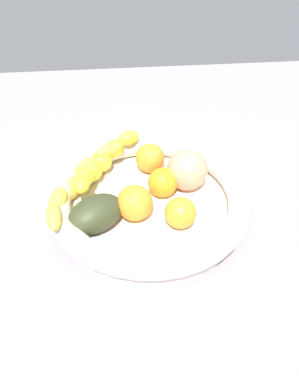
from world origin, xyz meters
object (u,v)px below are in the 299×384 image
(orange_mid_left, at_px, (135,203))
(orange_rear, at_px, (163,182))
(banana_draped_right, at_px, (75,184))
(banana_draped_left, at_px, (100,163))
(orange_mid_right, at_px, (150,158))
(fruit_bowl, at_px, (150,200))
(orange_front, at_px, (180,213))
(peach_blush, at_px, (187,170))
(avocado_dark, at_px, (95,214))

(orange_mid_left, distance_m, orange_rear, 0.08)
(banana_draped_right, height_order, orange_rear, banana_draped_right)
(banana_draped_left, relative_size, orange_mid_left, 2.83)
(banana_draped_left, xyz_separation_m, banana_draped_right, (-0.04, -0.05, -0.00))
(orange_mid_left, distance_m, orange_mid_right, 0.13)
(fruit_bowl, distance_m, orange_front, 0.07)
(orange_front, xyz_separation_m, orange_mid_right, (-0.04, 0.15, 0.00))
(orange_rear, xyz_separation_m, peach_blush, (0.05, 0.02, 0.01))
(orange_front, bearing_deg, orange_rear, 104.03)
(banana_draped_right, distance_m, avocado_dark, 0.08)
(orange_mid_left, bearing_deg, orange_rear, 45.02)
(orange_rear, relative_size, peach_blush, 0.72)
(orange_front, bearing_deg, banana_draped_right, 154.18)
(banana_draped_left, relative_size, peach_blush, 2.32)
(orange_front, height_order, orange_mid_left, orange_mid_left)
(fruit_bowl, relative_size, orange_mid_left, 5.72)
(orange_rear, height_order, peach_blush, peach_blush)
(banana_draped_right, relative_size, peach_blush, 3.04)
(orange_mid_right, relative_size, avocado_dark, 0.58)
(banana_draped_right, bearing_deg, orange_mid_left, -29.79)
(fruit_bowl, distance_m, avocado_dark, 0.10)
(orange_mid_right, xyz_separation_m, peach_blush, (0.06, -0.05, 0.01))
(banana_draped_right, relative_size, orange_mid_left, 3.71)
(banana_draped_left, distance_m, peach_blush, 0.16)
(banana_draped_left, height_order, orange_mid_right, banana_draped_left)
(peach_blush, bearing_deg, orange_mid_left, -144.31)
(orange_front, relative_size, orange_mid_left, 0.86)
(fruit_bowl, relative_size, orange_front, 6.62)
(banana_draped_left, height_order, orange_rear, banana_draped_left)
(banana_draped_right, bearing_deg, orange_rear, -1.63)
(avocado_dark, bearing_deg, orange_rear, 30.82)
(orange_front, distance_m, avocado_dark, 0.14)
(orange_mid_left, bearing_deg, orange_mid_right, 73.32)
(orange_mid_left, bearing_deg, fruit_bowl, 43.47)
(fruit_bowl, bearing_deg, peach_blush, 32.30)
(fruit_bowl, bearing_deg, orange_front, -48.65)
(banana_draped_left, xyz_separation_m, peach_blush, (0.16, -0.04, 0.00))
(peach_blush, bearing_deg, avocado_dark, -151.64)
(banana_draped_right, relative_size, orange_rear, 4.24)
(fruit_bowl, distance_m, peach_blush, 0.09)
(orange_front, xyz_separation_m, orange_mid_left, (-0.07, 0.03, 0.00))
(banana_draped_right, height_order, orange_mid_left, orange_mid_left)
(banana_draped_right, distance_m, orange_mid_left, 0.12)
(orange_mid_right, distance_m, avocado_dark, 0.18)
(orange_mid_right, xyz_separation_m, orange_rear, (0.02, -0.07, -0.00))
(orange_rear, distance_m, peach_blush, 0.05)
(orange_rear, bearing_deg, orange_front, -75.97)
(orange_mid_right, height_order, orange_rear, orange_mid_right)
(banana_draped_right, relative_size, orange_mid_right, 4.04)
(banana_draped_left, xyz_separation_m, avocado_dark, (-0.01, -0.12, -0.01))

